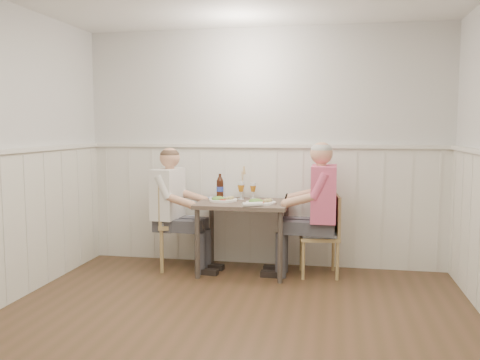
{
  "coord_description": "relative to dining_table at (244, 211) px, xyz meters",
  "views": [
    {
      "loc": [
        0.77,
        -3.3,
        1.53
      ],
      "look_at": [
        -0.15,
        1.64,
        1.0
      ],
      "focal_mm": 38.0,
      "sensor_mm": 36.0,
      "label": 1
    }
  ],
  "objects": [
    {
      "name": "beer_glass_b",
      "position": [
        -0.06,
        0.18,
        0.23
      ],
      "size": [
        0.08,
        0.08,
        0.19
      ],
      "color": "silver",
      "rests_on": "dining_table"
    },
    {
      "name": "gingham_mat",
      "position": [
        -0.3,
        0.24,
        0.1
      ],
      "size": [
        0.31,
        0.29,
        0.01
      ],
      "color": "slate",
      "rests_on": "dining_table"
    },
    {
      "name": "plate_man",
      "position": [
        0.19,
        -0.09,
        0.12
      ],
      "size": [
        0.31,
        0.31,
        0.08
      ],
      "color": "white",
      "rests_on": "dining_table"
    },
    {
      "name": "diner_cream",
      "position": [
        -0.78,
        -0.01,
        -0.09
      ],
      "size": [
        0.65,
        0.45,
        1.33
      ],
      "color": "#3F3F47",
      "rests_on": "ground"
    },
    {
      "name": "ground_plane",
      "position": [
        0.15,
        -1.84,
        -0.65
      ],
      "size": [
        4.5,
        4.5,
        0.0
      ],
      "primitive_type": "plane",
      "color": "#4C3621"
    },
    {
      "name": "wainscot",
      "position": [
        0.15,
        -1.15,
        0.04
      ],
      "size": [
        4.0,
        4.49,
        1.34
      ],
      "color": "white",
      "rests_on": "ground"
    },
    {
      "name": "grass_vase",
      "position": [
        -0.07,
        0.28,
        0.27
      ],
      "size": [
        0.04,
        0.04,
        0.37
      ],
      "color": "silver",
      "rests_on": "dining_table"
    },
    {
      "name": "plate_diner",
      "position": [
        -0.24,
        0.01,
        0.12
      ],
      "size": [
        0.3,
        0.3,
        0.07
      ],
      "color": "white",
      "rests_on": "dining_table"
    },
    {
      "name": "chair_right",
      "position": [
        0.83,
        0.05,
        -0.2
      ],
      "size": [
        0.44,
        0.44,
        0.84
      ],
      "color": "#A58A51",
      "rests_on": "ground"
    },
    {
      "name": "chair_left",
      "position": [
        -0.78,
        0.05,
        -0.11
      ],
      "size": [
        0.6,
        0.6,
        0.99
      ],
      "color": "#A58A51",
      "rests_on": "ground"
    },
    {
      "name": "room_shell",
      "position": [
        0.15,
        -1.84,
        0.87
      ],
      "size": [
        4.04,
        4.54,
        2.6
      ],
      "color": "silver",
      "rests_on": "ground"
    },
    {
      "name": "beer_glass_a",
      "position": [
        0.06,
        0.27,
        0.21
      ],
      "size": [
        0.07,
        0.07,
        0.17
      ],
      "color": "silver",
      "rests_on": "dining_table"
    },
    {
      "name": "rolled_napkin",
      "position": [
        0.14,
        -0.29,
        0.12
      ],
      "size": [
        0.2,
        0.14,
        0.05
      ],
      "color": "white",
      "rests_on": "dining_table"
    },
    {
      "name": "man_in_pink",
      "position": [
        0.78,
        -0.01,
        -0.06
      ],
      "size": [
        0.64,
        0.45,
        1.4
      ],
      "color": "#3F3F47",
      "rests_on": "ground"
    },
    {
      "name": "dining_table",
      "position": [
        0.0,
        0.0,
        0.0
      ],
      "size": [
        0.94,
        0.7,
        0.75
      ],
      "color": "#494137",
      "rests_on": "ground"
    },
    {
      "name": "beer_bottle",
      "position": [
        -0.3,
        0.21,
        0.22
      ],
      "size": [
        0.08,
        0.08,
        0.27
      ],
      "color": "black",
      "rests_on": "dining_table"
    }
  ]
}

